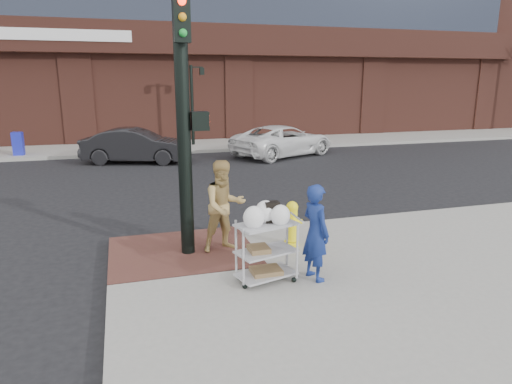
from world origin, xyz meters
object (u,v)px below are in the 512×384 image
object	(u,v)px
sedan_dark	(136,146)
fire_hydrant	(292,223)
lamp_post	(192,96)
pedestrian_tan	(224,206)
utility_cart	(266,246)
woman_blue	(316,232)
traffic_signal_pole	(185,114)
minivan_white	(283,141)

from	to	relation	value
sedan_dark	fire_hydrant	xyz separation A→B (m)	(2.60, -11.57, -0.10)
lamp_post	sedan_dark	bearing A→B (deg)	-128.18
pedestrian_tan	utility_cart	distance (m)	1.65
utility_cart	woman_blue	bearing A→B (deg)	-10.50
pedestrian_tan	traffic_signal_pole	bearing A→B (deg)	166.07
traffic_signal_pole	fire_hydrant	distance (m)	3.02
traffic_signal_pole	minivan_white	world-z (taller)	traffic_signal_pole
pedestrian_tan	sedan_dark	bearing A→B (deg)	85.35
lamp_post	pedestrian_tan	size ratio (longest dim) A/B	2.22
minivan_white	utility_cart	distance (m)	13.91
lamp_post	fire_hydrant	distance (m)	15.55
sedan_dark	fire_hydrant	size ratio (longest dim) A/B	4.76
minivan_white	traffic_signal_pole	bearing A→B (deg)	127.30
traffic_signal_pole	pedestrian_tan	size ratio (longest dim) A/B	2.77
traffic_signal_pole	sedan_dark	bearing A→B (deg)	92.72
lamp_post	pedestrian_tan	distance (m)	15.45
pedestrian_tan	utility_cart	bearing A→B (deg)	-88.59
woman_blue	fire_hydrant	bearing A→B (deg)	-20.24
pedestrian_tan	minivan_white	world-z (taller)	pedestrian_tan
traffic_signal_pole	utility_cart	world-z (taller)	traffic_signal_pole
lamp_post	traffic_signal_pole	world-z (taller)	traffic_signal_pole
sedan_dark	pedestrian_tan	bearing A→B (deg)	-157.15
sedan_dark	utility_cart	world-z (taller)	utility_cart
minivan_white	fire_hydrant	size ratio (longest dim) A/B	5.47
traffic_signal_pole	sedan_dark	world-z (taller)	traffic_signal_pole
lamp_post	minivan_white	size ratio (longest dim) A/B	0.79
lamp_post	traffic_signal_pole	bearing A→B (deg)	-99.24
lamp_post	pedestrian_tan	bearing A→B (deg)	-96.63
traffic_signal_pole	lamp_post	bearing A→B (deg)	80.76
traffic_signal_pole	fire_hydrant	world-z (taller)	traffic_signal_pole
woman_blue	sedan_dark	distance (m)	13.39
traffic_signal_pole	pedestrian_tan	xyz separation A→B (m)	(0.70, -0.04, -1.78)
sedan_dark	traffic_signal_pole	bearing A→B (deg)	-160.63
sedan_dark	utility_cart	distance (m)	13.12
pedestrian_tan	fire_hydrant	size ratio (longest dim) A/B	1.94
lamp_post	sedan_dark	distance (m)	5.23
fire_hydrant	minivan_white	bearing A→B (deg)	70.93
traffic_signal_pole	minivan_white	bearing A→B (deg)	61.97
pedestrian_tan	sedan_dark	world-z (taller)	pedestrian_tan
traffic_signal_pole	utility_cart	xyz separation A→B (m)	(1.05, -1.63, -2.07)
pedestrian_tan	fire_hydrant	bearing A→B (deg)	-17.00
sedan_dark	minivan_white	bearing A→B (deg)	-73.69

